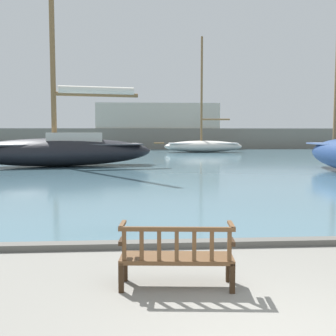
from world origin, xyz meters
TOP-DOWN VIEW (x-y plane):
  - harbor_water at (0.00, 44.00)m, footprint 100.00×80.00m
  - quay_edge_kerb at (0.00, 3.85)m, footprint 40.00×0.30m
  - park_bench at (-0.92, 1.74)m, footprint 1.64×0.66m
  - sailboat_outer_port at (5.38, 39.92)m, footprint 9.35×2.54m
  - sailboat_mid_port at (-6.26, 22.52)m, footprint 13.40×5.58m
  - far_breakwater at (0.07, 49.21)m, footprint 57.53×2.40m

SIDE VIEW (x-z plane):
  - harbor_water at x=0.00m, z-range 0.00..0.08m
  - quay_edge_kerb at x=0.00m, z-range 0.00..0.12m
  - park_bench at x=-0.92m, z-range 0.01..0.93m
  - sailboat_outer_port at x=5.38m, z-range -5.12..6.82m
  - sailboat_mid_port at x=-6.26m, z-range -6.45..8.93m
  - far_breakwater at x=0.07m, z-range -0.99..4.89m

